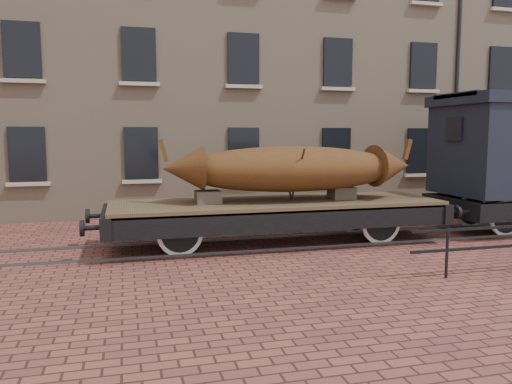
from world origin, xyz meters
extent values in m
plane|color=brown|center=(0.00, 0.00, 0.00)|extent=(90.00, 90.00, 0.00)
cube|color=tan|center=(3.00, 10.00, 7.00)|extent=(40.00, 10.00, 14.00)
cube|color=black|center=(-6.00, 4.96, 2.20)|extent=(1.10, 0.12, 1.70)
cube|color=#B9AF9A|center=(-6.00, 4.90, 1.25)|extent=(1.30, 0.18, 0.12)
cube|color=black|center=(-2.50, 4.96, 2.20)|extent=(1.10, 0.12, 1.70)
cube|color=#B9AF9A|center=(-2.50, 4.90, 1.25)|extent=(1.30, 0.18, 0.12)
cube|color=black|center=(1.00, 4.96, 2.20)|extent=(1.10, 0.12, 1.70)
cube|color=#B9AF9A|center=(1.00, 4.90, 1.25)|extent=(1.30, 0.18, 0.12)
cube|color=black|center=(4.50, 4.96, 2.20)|extent=(1.10, 0.12, 1.70)
cube|color=#B9AF9A|center=(4.50, 4.90, 1.25)|extent=(1.30, 0.18, 0.12)
cube|color=black|center=(8.00, 4.96, 2.20)|extent=(1.10, 0.12, 1.70)
cube|color=#B9AF9A|center=(8.00, 4.90, 1.25)|extent=(1.30, 0.18, 0.12)
cube|color=black|center=(11.50, 4.96, 2.20)|extent=(1.10, 0.12, 1.70)
cube|color=#B9AF9A|center=(11.50, 4.90, 1.25)|extent=(1.30, 0.18, 0.12)
cube|color=black|center=(-6.00, 4.96, 5.40)|extent=(1.10, 0.12, 1.70)
cube|color=#B9AF9A|center=(-6.00, 4.90, 4.45)|extent=(1.30, 0.18, 0.12)
cube|color=black|center=(-2.50, 4.96, 5.40)|extent=(1.10, 0.12, 1.70)
cube|color=#B9AF9A|center=(-2.50, 4.90, 4.45)|extent=(1.30, 0.18, 0.12)
cube|color=black|center=(1.00, 4.96, 5.40)|extent=(1.10, 0.12, 1.70)
cube|color=#B9AF9A|center=(1.00, 4.90, 4.45)|extent=(1.30, 0.18, 0.12)
cube|color=black|center=(4.50, 4.96, 5.40)|extent=(1.10, 0.12, 1.70)
cube|color=#B9AF9A|center=(4.50, 4.90, 4.45)|extent=(1.30, 0.18, 0.12)
cube|color=black|center=(8.00, 4.96, 5.40)|extent=(1.10, 0.12, 1.70)
cube|color=#B9AF9A|center=(8.00, 4.90, 4.45)|extent=(1.30, 0.18, 0.12)
cube|color=black|center=(11.50, 4.96, 5.40)|extent=(1.10, 0.12, 1.70)
cube|color=#B9AF9A|center=(11.50, 4.90, 4.45)|extent=(1.30, 0.18, 0.12)
cube|color=#B9AF9A|center=(8.00, 4.90, 7.65)|extent=(1.30, 0.18, 0.12)
cube|color=#B9AF9A|center=(11.50, 4.90, 7.65)|extent=(1.30, 0.18, 0.12)
cylinder|color=black|center=(9.50, 4.95, 7.00)|extent=(0.14, 0.14, 14.00)
cube|color=#59595E|center=(0.00, -0.72, 0.03)|extent=(30.00, 0.08, 0.06)
cube|color=#59595E|center=(0.00, 0.72, 0.03)|extent=(30.00, 0.08, 0.06)
cylinder|color=black|center=(3.00, -3.80, 0.50)|extent=(0.06, 0.06, 1.00)
cube|color=#463523|center=(0.70, 0.00, 1.05)|extent=(8.35, 2.45, 0.13)
cube|color=black|center=(0.70, -1.14, 0.78)|extent=(8.35, 0.18, 0.50)
cube|color=black|center=(0.70, 1.14, 0.78)|extent=(8.35, 0.18, 0.50)
cube|color=black|center=(-3.48, 0.00, 0.78)|extent=(0.25, 2.56, 0.50)
cylinder|color=black|center=(-3.79, -0.84, 0.78)|extent=(0.39, 0.11, 0.11)
cylinder|color=black|center=(-3.98, -0.84, 0.78)|extent=(0.09, 0.36, 0.36)
cylinder|color=black|center=(-3.79, 0.84, 0.78)|extent=(0.39, 0.11, 0.11)
cylinder|color=black|center=(-3.98, 0.84, 0.78)|extent=(0.09, 0.36, 0.36)
cube|color=black|center=(4.88, 0.00, 0.78)|extent=(0.25, 2.56, 0.50)
cylinder|color=black|center=(5.19, -0.84, 0.78)|extent=(0.39, 0.11, 0.11)
cylinder|color=black|center=(5.38, -0.84, 0.78)|extent=(0.09, 0.36, 0.36)
cylinder|color=black|center=(5.19, 0.84, 0.78)|extent=(0.39, 0.11, 0.11)
cylinder|color=black|center=(5.38, 0.84, 0.78)|extent=(0.09, 0.36, 0.36)
cylinder|color=black|center=(-1.86, 0.00, 0.53)|extent=(0.11, 2.12, 0.11)
cylinder|color=white|center=(-1.86, -0.72, 0.53)|extent=(1.07, 0.08, 1.07)
cylinder|color=black|center=(-1.86, -0.72, 0.53)|extent=(0.88, 0.11, 0.88)
cube|color=black|center=(-1.86, -0.85, 0.80)|extent=(1.00, 0.09, 0.11)
cylinder|color=white|center=(-1.86, 0.72, 0.53)|extent=(1.07, 0.08, 1.07)
cylinder|color=black|center=(-1.86, 0.72, 0.53)|extent=(0.88, 0.11, 0.88)
cube|color=black|center=(-1.86, 0.85, 0.80)|extent=(1.00, 0.09, 0.11)
cylinder|color=black|center=(3.26, 0.00, 0.53)|extent=(0.11, 2.12, 0.11)
cylinder|color=white|center=(3.26, -0.72, 0.53)|extent=(1.07, 0.08, 1.07)
cylinder|color=black|center=(3.26, -0.72, 0.53)|extent=(0.88, 0.11, 0.88)
cube|color=black|center=(3.26, -0.85, 0.80)|extent=(1.00, 0.09, 0.11)
cylinder|color=white|center=(3.26, 0.72, 0.53)|extent=(1.07, 0.08, 1.07)
cylinder|color=black|center=(3.26, 0.72, 0.53)|extent=(0.88, 0.11, 0.88)
cube|color=black|center=(3.26, 0.85, 0.80)|extent=(1.00, 0.09, 0.11)
cube|color=black|center=(0.70, 0.00, 0.61)|extent=(4.45, 0.07, 0.07)
cube|color=brown|center=(-1.08, 0.00, 1.27)|extent=(0.61, 0.56, 0.31)
cube|color=brown|center=(2.48, 0.00, 1.27)|extent=(0.61, 0.56, 0.31)
ellipsoid|color=#60340F|center=(1.08, 0.00, 1.93)|extent=(5.91, 2.12, 1.16)
cone|color=#60340F|center=(-1.68, 0.15, 1.98)|extent=(1.06, 1.16, 1.10)
cube|color=#60340F|center=(-2.13, 0.17, 2.41)|extent=(0.24, 0.13, 0.56)
cone|color=#60340F|center=(3.84, -0.15, 1.98)|extent=(1.06, 1.16, 1.10)
cube|color=#60340F|center=(4.29, -0.17, 2.41)|extent=(0.24, 0.13, 0.56)
cylinder|color=#463228|center=(1.08, -0.47, 1.80)|extent=(0.05, 1.00, 1.39)
cylinder|color=#463228|center=(1.08, 0.47, 1.80)|extent=(0.05, 1.00, 1.39)
cube|color=black|center=(5.88, 0.00, 0.77)|extent=(0.24, 2.63, 0.49)
cylinder|color=black|center=(5.38, -0.88, 0.77)|extent=(0.09, 0.35, 0.35)
cylinder|color=black|center=(5.38, 0.88, 0.77)|extent=(0.09, 0.35, 0.35)
cylinder|color=black|center=(7.08, 0.00, 0.53)|extent=(0.11, 2.08, 0.11)
cylinder|color=white|center=(7.08, -0.72, 0.53)|extent=(1.05, 0.08, 1.05)
cylinder|color=black|center=(7.08, -0.72, 0.53)|extent=(0.86, 0.11, 0.86)
cylinder|color=white|center=(7.08, 0.72, 0.53)|extent=(1.05, 0.08, 1.05)
cylinder|color=black|center=(7.08, 0.72, 0.53)|extent=(0.86, 0.11, 0.86)
cube|color=black|center=(5.86, 0.00, 2.95)|extent=(0.09, 0.66, 0.66)
camera|label=1|loc=(-3.04, -12.07, 2.78)|focal=35.00mm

